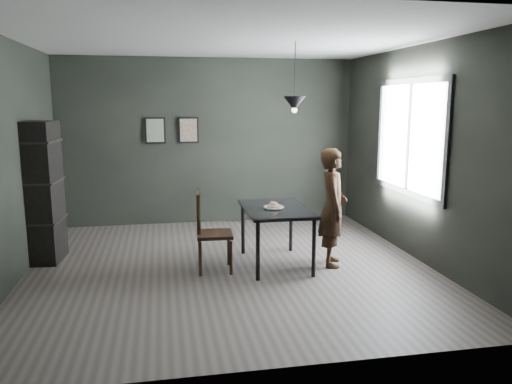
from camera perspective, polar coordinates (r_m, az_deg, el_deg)
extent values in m
plane|color=#3A3532|center=(6.43, -3.02, -8.54)|extent=(5.00, 5.00, 0.00)
cube|color=black|center=(8.60, -5.36, 5.76)|extent=(5.00, 0.10, 2.80)
cube|color=silver|center=(6.13, -3.28, 17.08)|extent=(5.00, 5.00, 0.02)
cube|color=white|center=(7.06, 17.11, 5.99)|extent=(0.02, 1.80, 1.40)
cube|color=black|center=(7.05, 17.04, 5.99)|extent=(0.04, 1.96, 1.56)
cube|color=black|center=(6.34, 2.31, -1.96)|extent=(0.80, 1.20, 0.04)
cylinder|color=black|center=(5.85, 0.21, -6.79)|extent=(0.05, 0.05, 0.71)
cylinder|color=black|center=(6.01, 6.62, -6.39)|extent=(0.05, 0.05, 0.71)
cylinder|color=black|center=(6.88, -1.50, -4.19)|extent=(0.05, 0.05, 0.71)
cylinder|color=black|center=(7.01, 4.00, -3.92)|extent=(0.05, 0.05, 0.71)
cylinder|color=silver|center=(6.29, 2.04, -1.81)|extent=(0.23, 0.23, 0.01)
torus|color=beige|center=(6.31, 2.33, -1.56)|extent=(0.10, 0.10, 0.04)
torus|color=beige|center=(6.30, 1.70, -1.57)|extent=(0.10, 0.10, 0.04)
torus|color=beige|center=(6.25, 2.08, -1.67)|extent=(0.10, 0.10, 0.04)
torus|color=beige|center=(6.28, 2.04, -1.31)|extent=(0.14, 0.14, 0.05)
imported|color=black|center=(6.39, 8.78, -1.75)|extent=(0.49, 0.63, 1.51)
cube|color=black|center=(6.19, -4.75, -4.84)|extent=(0.45, 0.45, 0.04)
cube|color=black|center=(6.11, -6.63, -2.19)|extent=(0.06, 0.43, 0.47)
cylinder|color=black|center=(6.07, -6.38, -7.64)|extent=(0.04, 0.04, 0.42)
cylinder|color=black|center=(6.09, -2.87, -7.53)|extent=(0.04, 0.04, 0.42)
cylinder|color=black|center=(6.43, -6.47, -6.63)|extent=(0.04, 0.04, 0.42)
cylinder|color=black|center=(6.44, -3.15, -6.53)|extent=(0.04, 0.04, 0.42)
cube|color=black|center=(7.02, -23.04, -0.03)|extent=(0.40, 0.64, 1.83)
cylinder|color=black|center=(6.36, 4.47, 13.43)|extent=(0.01, 0.01, 0.75)
cone|color=black|center=(6.35, 4.42, 10.05)|extent=(0.28, 0.28, 0.18)
sphere|color=#FFE0B2|center=(6.35, 4.41, 9.32)|extent=(0.07, 0.07, 0.07)
cube|color=black|center=(8.52, -11.45, 6.91)|extent=(0.34, 0.03, 0.44)
cube|color=#445F56|center=(8.50, -11.45, 6.90)|extent=(0.28, 0.01, 0.38)
cube|color=black|center=(8.53, -7.73, 7.03)|extent=(0.34, 0.03, 0.44)
cube|color=brown|center=(8.51, -7.72, 7.02)|extent=(0.28, 0.01, 0.38)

